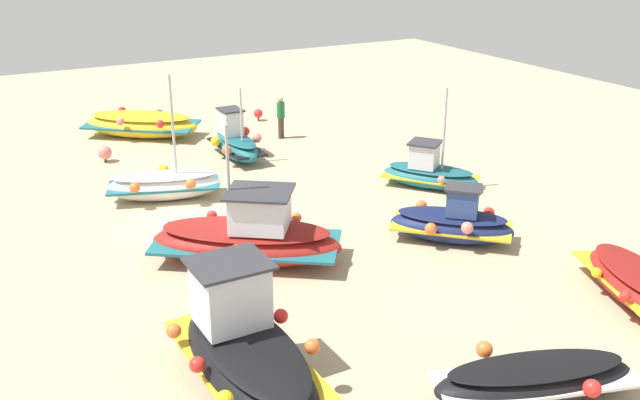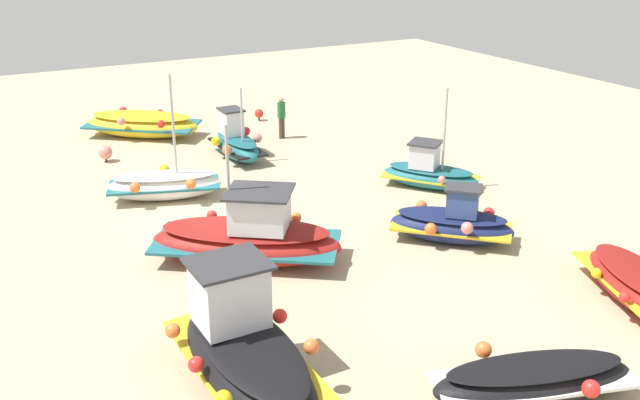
# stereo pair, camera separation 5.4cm
# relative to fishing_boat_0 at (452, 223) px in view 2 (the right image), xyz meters

# --- Properties ---
(ground_plane) EXTENTS (51.75, 51.75, 0.00)m
(ground_plane) POSITION_rel_fishing_boat_0_xyz_m (4.24, 5.39, -0.52)
(ground_plane) COLOR tan
(fishing_boat_0) EXTENTS (3.24, 3.26, 1.64)m
(fishing_boat_0) POSITION_rel_fishing_boat_0_xyz_m (0.00, 0.00, 0.00)
(fishing_boat_0) COLOR navy
(fishing_boat_0) RESTS_ON ground_plane
(fishing_boat_1) EXTENTS (4.36, 5.06, 3.64)m
(fishing_boat_1) POSITION_rel_fishing_boat_0_xyz_m (1.54, 5.36, 0.14)
(fishing_boat_1) COLOR maroon
(fishing_boat_1) RESTS_ON ground_plane
(fishing_boat_2) EXTENTS (2.36, 4.06, 0.84)m
(fishing_boat_2) POSITION_rel_fishing_boat_0_xyz_m (-6.29, 3.12, -0.13)
(fishing_boat_2) COLOR black
(fishing_boat_2) RESTS_ON ground_plane
(fishing_boat_3) EXTENTS (4.60, 2.27, 2.39)m
(fishing_boat_3) POSITION_rel_fishing_boat_0_xyz_m (-3.47, 7.59, 0.23)
(fishing_boat_3) COLOR black
(fishing_boat_3) RESTS_ON ground_plane
(fishing_boat_4) EXTENTS (2.39, 3.79, 3.94)m
(fishing_boat_4) POSITION_rel_fishing_boat_0_xyz_m (6.90, 5.88, -0.05)
(fishing_boat_4) COLOR white
(fishing_boat_4) RESTS_ON ground_plane
(fishing_boat_5) EXTENTS (3.15, 1.77, 2.73)m
(fishing_boat_5) POSITION_rel_fishing_boat_0_xyz_m (9.79, 2.25, 0.04)
(fishing_boat_5) COLOR #1E6670
(fishing_boat_5) RESTS_ON ground_plane
(fishing_boat_6) EXTENTS (3.27, 2.91, 3.36)m
(fishing_boat_6) POSITION_rel_fishing_boat_0_xyz_m (3.80, -2.07, -0.03)
(fishing_boat_6) COLOR #1E6670
(fishing_boat_6) RESTS_ON ground_plane
(fishing_boat_7) EXTENTS (4.30, 4.73, 1.05)m
(fishing_boat_7) POSITION_rel_fishing_boat_0_xyz_m (14.23, 4.51, -0.02)
(fishing_boat_7) COLOR gold
(fishing_boat_7) RESTS_ON ground_plane
(fishing_boat_8) EXTENTS (3.86, 2.67, 3.43)m
(fishing_boat_8) POSITION_rel_fishing_boat_0_xyz_m (-4.66, -1.63, -0.10)
(fishing_boat_8) COLOR maroon
(fishing_boat_8) RESTS_ON ground_plane
(person_walking) EXTENTS (0.32, 0.32, 1.68)m
(person_walking) POSITION_rel_fishing_boat_0_xyz_m (11.28, -0.33, 0.45)
(person_walking) COLOR brown
(person_walking) RESTS_ON ground_plane
(mooring_buoy_0) EXTENTS (0.50, 0.50, 0.60)m
(mooring_buoy_0) POSITION_rel_fishing_boat_0_xyz_m (11.60, 6.61, -0.17)
(mooring_buoy_0) COLOR #3F3F42
(mooring_buoy_0) RESTS_ON ground_plane
(mooring_buoy_1) EXTENTS (0.38, 0.38, 0.51)m
(mooring_buoy_1) POSITION_rel_fishing_boat_0_xyz_m (14.22, -0.66, -0.21)
(mooring_buoy_1) COLOR #3F3F42
(mooring_buoy_1) RESTS_ON ground_plane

